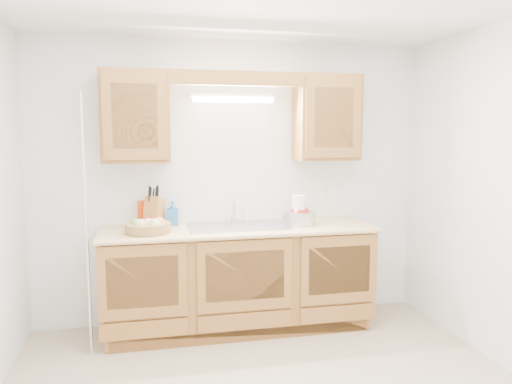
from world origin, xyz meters
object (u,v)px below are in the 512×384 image
object	(u,v)px
apple_bowl	(299,217)
paper_towel	(299,210)
knife_block	(154,212)
fruit_basket	(148,226)

from	to	relation	value
apple_bowl	paper_towel	bearing A→B (deg)	-120.81
knife_block	apple_bowl	world-z (taller)	knife_block
knife_block	apple_bowl	distance (m)	1.25
fruit_basket	knife_block	size ratio (longest dim) A/B	1.15
fruit_basket	knife_block	distance (m)	0.25
paper_towel	apple_bowl	xyz separation A→B (m)	(0.00, 0.00, -0.06)
paper_towel	apple_bowl	size ratio (longest dim) A/B	0.84
paper_towel	apple_bowl	bearing A→B (deg)	59.19
fruit_basket	knife_block	bearing A→B (deg)	77.63
paper_towel	fruit_basket	bearing A→B (deg)	-176.17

